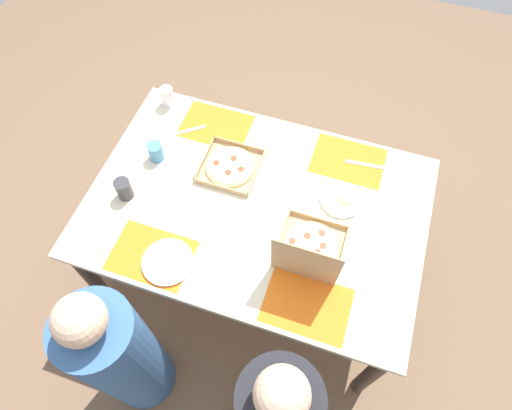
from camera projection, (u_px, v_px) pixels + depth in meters
The scene contains 17 objects.
ground_plane at pixel (256, 266), 2.76m from camera, with size 6.00×6.00×0.00m, color brown.
dining_table at pixel (256, 215), 2.21m from camera, with size 1.59×1.09×0.74m.
placemat_near_left at pixel (348, 161), 2.26m from camera, with size 0.36×0.26×0.00m, color orange.
placemat_near_right at pixel (216, 126), 2.38m from camera, with size 0.36×0.26×0.00m, color orange.
placemat_far_left at pixel (307, 305), 1.88m from camera, with size 0.36×0.26×0.00m, color orange.
placemat_far_right at pixel (152, 255), 1.99m from camera, with size 0.36×0.26×0.00m, color orange.
pizza_box_corner_right at pixel (310, 250), 1.95m from camera, with size 0.29×0.31×0.32m.
pizza_box_center at pixel (230, 167), 2.23m from camera, with size 0.28×0.28×0.04m.
plate_near_right at pixel (341, 200), 2.13m from camera, with size 0.20×0.20×0.03m.
plate_middle at pixel (168, 262), 1.97m from camera, with size 0.23×0.23×0.02m.
cup_red at pixel (124, 189), 2.11m from camera, with size 0.08×0.08×0.11m, color #333338.
cup_clear_right at pixel (156, 152), 2.23m from camera, with size 0.08×0.08×0.10m, color teal.
cup_clear_left at pixel (167, 97), 2.41m from camera, with size 0.07×0.07×0.11m, color silver.
knife_by_near_left at pixel (367, 165), 2.24m from camera, with size 0.21×0.02×0.01m, color #B7B7BC.
knife_by_far_left at pixel (186, 131), 2.36m from camera, with size 0.21×0.02×0.01m, color #B7B7BC.
knife_by_near_right at pixel (400, 220), 2.08m from camera, with size 0.21×0.02×0.01m, color #B7B7BC.
diner_right_seat at pixel (121, 356), 1.98m from camera, with size 0.32×0.32×1.17m.
Camera 1 is at (-0.35, 1.03, 2.57)m, focal length 31.45 mm.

